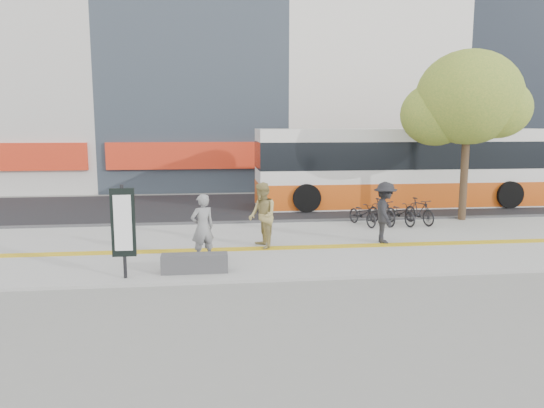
{
  "coord_description": "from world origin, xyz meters",
  "views": [
    {
      "loc": [
        -2.18,
        -13.58,
        3.66
      ],
      "look_at": [
        -0.33,
        2.0,
        1.22
      ],
      "focal_mm": 34.32,
      "sensor_mm": 36.0,
      "label": 1
    }
  ],
  "objects": [
    {
      "name": "bus",
      "position": [
        6.14,
        8.5,
        1.65
      ],
      "size": [
        12.66,
        3.0,
        3.37
      ],
      "color": "silver",
      "rests_on": "street"
    },
    {
      "name": "pedestrian_dark",
      "position": [
        3.02,
        1.31,
        1.01
      ],
      "size": [
        0.86,
        1.29,
        1.86
      ],
      "primitive_type": "imported",
      "rotation": [
        0.0,
        0.0,
        1.42
      ],
      "color": "black",
      "rests_on": "sidewalk"
    },
    {
      "name": "curb",
      "position": [
        0.0,
        5.0,
        0.07
      ],
      "size": [
        40.0,
        0.25,
        0.14
      ],
      "primitive_type": "cube",
      "color": "#38393B",
      "rests_on": "ground"
    },
    {
      "name": "street_tree",
      "position": [
        7.18,
        4.82,
        4.51
      ],
      "size": [
        4.4,
        3.8,
        6.31
      ],
      "color": "#3A2A1A",
      "rests_on": "sidewalk"
    },
    {
      "name": "bench",
      "position": [
        -2.6,
        -1.2,
        0.3
      ],
      "size": [
        1.6,
        0.45,
        0.45
      ],
      "primitive_type": "cube",
      "color": "#38393B",
      "rests_on": "sidewalk"
    },
    {
      "name": "pedestrian_tan",
      "position": [
        -0.71,
        1.11,
        1.03
      ],
      "size": [
        0.91,
        1.07,
        1.91
      ],
      "primitive_type": "imported",
      "rotation": [
        0.0,
        0.0,
        -1.34
      ],
      "color": "#9A8A50",
      "rests_on": "sidewalk"
    },
    {
      "name": "seated_woman",
      "position": [
        -2.41,
        -0.14,
        0.97
      ],
      "size": [
        0.77,
        0.66,
        1.77
      ],
      "primitive_type": "imported",
      "rotation": [
        0.0,
        0.0,
        3.58
      ],
      "color": "black",
      "rests_on": "sidewalk"
    },
    {
      "name": "bicycle_row",
      "position": [
        4.16,
        4.0,
        0.53
      ],
      "size": [
        3.05,
        1.71,
        0.94
      ],
      "color": "black",
      "rests_on": "sidewalk"
    },
    {
      "name": "ground",
      "position": [
        0.0,
        0.0,
        0.0
      ],
      "size": [
        120.0,
        120.0,
        0.0
      ],
      "primitive_type": "plane",
      "color": "slate",
      "rests_on": "ground"
    },
    {
      "name": "sidewalk",
      "position": [
        0.0,
        1.5,
        0.04
      ],
      "size": [
        40.0,
        7.0,
        0.08
      ],
      "primitive_type": "cube",
      "color": "gray",
      "rests_on": "ground"
    },
    {
      "name": "tactile_strip",
      "position": [
        0.0,
        1.0,
        0.09
      ],
      "size": [
        40.0,
        0.45,
        0.01
      ],
      "primitive_type": "cube",
      "color": "gold",
      "rests_on": "sidewalk"
    },
    {
      "name": "signboard",
      "position": [
        -4.2,
        -1.51,
        1.37
      ],
      "size": [
        0.55,
        0.1,
        2.2
      ],
      "color": "black",
      "rests_on": "sidewalk"
    },
    {
      "name": "street",
      "position": [
        0.0,
        9.0,
        0.03
      ],
      "size": [
        40.0,
        8.0,
        0.06
      ],
      "primitive_type": "cube",
      "color": "black",
      "rests_on": "ground"
    }
  ]
}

